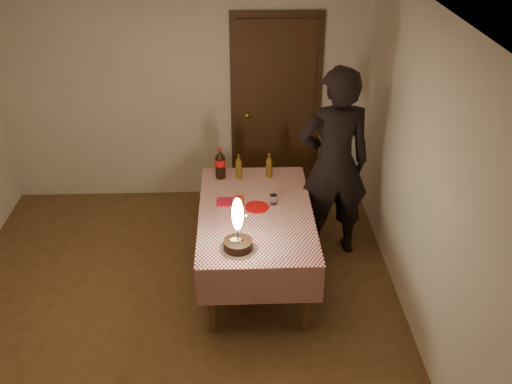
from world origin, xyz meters
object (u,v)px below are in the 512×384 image
Objects in this scene: cola_bottle at (220,164)px; amber_bottle_left at (239,167)px; dining_table at (256,220)px; photographer at (334,164)px; birthday_cake at (238,235)px; clear_cup at (273,199)px; amber_bottle_right at (269,166)px; red_cup at (240,202)px; red_plate at (257,207)px.

amber_bottle_left is at bearing -3.81° from cola_bottle.
photographer is (0.75, 0.43, 0.34)m from dining_table.
photographer reaches higher than birthday_cake.
birthday_cake reaches higher than clear_cup.
clear_cup is at bearing -59.25° from amber_bottle_left.
cola_bottle reaches higher than amber_bottle_left.
amber_bottle_left is at bearing 88.96° from birthday_cake.
dining_table is 0.77m from cola_bottle.
birthday_cake reaches higher than dining_table.
birthday_cake is 1.25m from cola_bottle.
cola_bottle is 0.48m from amber_bottle_right.
amber_bottle_left reaches higher than dining_table.
amber_bottle_left is at bearing 89.93° from red_cup.
dining_table is 0.12m from red_plate.
cola_bottle reaches higher than amber_bottle_right.
photographer is at bearing 26.34° from red_plate.
red_plate is 0.62m from amber_bottle_right.
dining_table is at bearing -150.31° from photographer.
red_plate is 0.17m from clear_cup.
red_cup is at bearing 172.37° from red_plate.
cola_bottle is (-0.32, 0.66, 0.25)m from dining_table.
clear_cup is 0.61m from amber_bottle_left.
amber_bottle_right is (0.30, 0.57, 0.07)m from red_cup.
photographer is (1.08, -0.23, 0.09)m from cola_bottle.
red_cup is 0.98m from photographer.
clear_cup is 0.05× the size of photographer.
amber_bottle_right reaches higher than red_cup.
red_plate is at bearing -103.37° from amber_bottle_right.
photographer is at bearing 27.50° from clear_cup.
amber_bottle_right is at bearing 75.54° from birthday_cake.
cola_bottle is 1.25× the size of amber_bottle_left.
cola_bottle is 0.18m from amber_bottle_left.
clear_cup is at bearing -152.50° from photographer.
cola_bottle is at bearing 119.64° from red_plate.
photographer is (0.60, -0.23, 0.12)m from amber_bottle_right.
amber_bottle_left is (-0.31, 0.52, 0.07)m from clear_cup.
clear_cup is at bearing -88.88° from amber_bottle_right.
red_plate is at bearing -60.36° from cola_bottle.
clear_cup reaches higher than red_plate.
birthday_cake is 1.23m from amber_bottle_left.
birthday_cake is at bearing -115.03° from clear_cup.
clear_cup is at bearing -47.40° from cola_bottle.
amber_bottle_left is at bearing 102.52° from dining_table.
red_cup is (0.02, 0.67, -0.09)m from birthday_cake.
photographer reaches higher than cola_bottle.
amber_bottle_right is at bearing 91.12° from clear_cup.
birthday_cake is 1.29m from amber_bottle_right.
dining_table is at bearing -30.55° from red_cup.
cola_bottle is at bearing 116.20° from dining_table.
red_cup is at bearing -158.96° from photographer.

